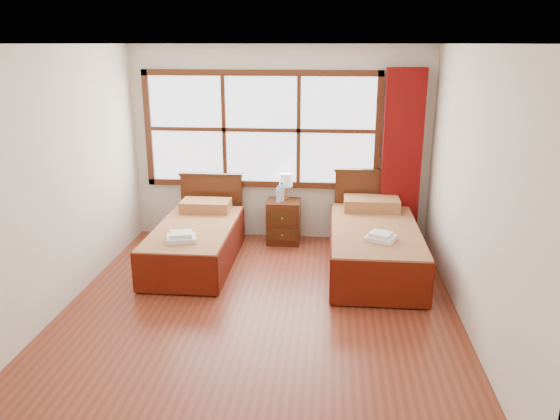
{
  "coord_description": "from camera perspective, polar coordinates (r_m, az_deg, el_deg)",
  "views": [
    {
      "loc": [
        0.67,
        -4.99,
        2.6
      ],
      "look_at": [
        0.14,
        0.7,
        0.85
      ],
      "focal_mm": 35.0,
      "sensor_mm": 36.0,
      "label": 1
    }
  ],
  "objects": [
    {
      "name": "bottle_far",
      "position": [
        7.26,
        0.18,
        1.84
      ],
      "size": [
        0.07,
        0.07,
        0.25
      ],
      "color": "#C0E0F8",
      "rests_on": "nightstand"
    },
    {
      "name": "lamp",
      "position": [
        7.34,
        0.63,
        3.08
      ],
      "size": [
        0.18,
        0.18,
        0.35
      ],
      "color": "#C48E3F",
      "rests_on": "nightstand"
    },
    {
      "name": "nightstand",
      "position": [
        7.38,
        0.38,
        -1.22
      ],
      "size": [
        0.44,
        0.44,
        0.59
      ],
      "color": "#4B2210",
      "rests_on": "floor"
    },
    {
      "name": "wall_left",
      "position": [
        5.81,
        -22.27,
        2.77
      ],
      "size": [
        0.0,
        4.5,
        4.5
      ],
      "primitive_type": "plane",
      "rotation": [
        1.57,
        0.0,
        1.57
      ],
      "color": "silver",
      "rests_on": "floor"
    },
    {
      "name": "wall_right",
      "position": [
        5.32,
        19.59,
        1.85
      ],
      "size": [
        0.0,
        4.5,
        4.5
      ],
      "primitive_type": "plane",
      "rotation": [
        1.57,
        0.0,
        -1.57
      ],
      "color": "silver",
      "rests_on": "floor"
    },
    {
      "name": "floor",
      "position": [
        5.67,
        -2.13,
        -10.34
      ],
      "size": [
        4.5,
        4.5,
        0.0
      ],
      "primitive_type": "plane",
      "color": "brown",
      "rests_on": "ground"
    },
    {
      "name": "towels_left",
      "position": [
        6.22,
        -10.28,
        -2.78
      ],
      "size": [
        0.39,
        0.36,
        0.1
      ],
      "rotation": [
        0.0,
        0.0,
        0.27
      ],
      "color": "white",
      "rests_on": "bed_left"
    },
    {
      "name": "wall_back",
      "position": [
        7.39,
        0.02,
        6.86
      ],
      "size": [
        4.0,
        0.0,
        4.0
      ],
      "primitive_type": "plane",
      "rotation": [
        1.57,
        0.0,
        0.0
      ],
      "color": "silver",
      "rests_on": "floor"
    },
    {
      "name": "bed_right",
      "position": [
        6.62,
        9.78,
        -3.52
      ],
      "size": [
        1.04,
        2.06,
        1.01
      ],
      "color": "#3F220D",
      "rests_on": "floor"
    },
    {
      "name": "ceiling",
      "position": [
        5.03,
        -2.46,
        16.97
      ],
      "size": [
        4.5,
        4.5,
        0.0
      ],
      "primitive_type": "plane",
      "rotation": [
        3.14,
        0.0,
        0.0
      ],
      "color": "white",
      "rests_on": "wall_back"
    },
    {
      "name": "bottle_near",
      "position": [
        7.21,
        -0.16,
        1.62
      ],
      "size": [
        0.06,
        0.06,
        0.22
      ],
      "color": "#C0E0F8",
      "rests_on": "nightstand"
    },
    {
      "name": "bed_left",
      "position": [
        6.8,
        -8.74,
        -3.17
      ],
      "size": [
        0.94,
        1.96,
        0.91
      ],
      "color": "#3F220D",
      "rests_on": "floor"
    },
    {
      "name": "curtain",
      "position": [
        7.3,
        12.57,
        5.29
      ],
      "size": [
        0.5,
        0.16,
        2.3
      ],
      "primitive_type": "cube",
      "color": "maroon",
      "rests_on": "wall_back"
    },
    {
      "name": "towels_right",
      "position": [
        6.07,
        10.46,
        -2.77
      ],
      "size": [
        0.38,
        0.36,
        0.09
      ],
      "rotation": [
        0.0,
        0.0,
        -0.43
      ],
      "color": "white",
      "rests_on": "bed_right"
    },
    {
      "name": "window",
      "position": [
        7.34,
        -1.98,
        8.37
      ],
      "size": [
        3.16,
        0.06,
        1.56
      ],
      "color": "white",
      "rests_on": "wall_back"
    }
  ]
}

